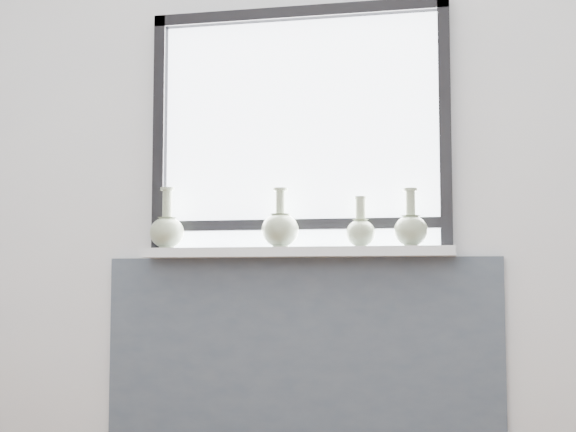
% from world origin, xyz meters
% --- Properties ---
extents(back_wall, '(3.60, 0.02, 2.60)m').
position_xyz_m(back_wall, '(0.00, 1.81, 1.30)').
color(back_wall, silver).
rests_on(back_wall, ground).
extents(apron_panel, '(1.70, 0.03, 0.86)m').
position_xyz_m(apron_panel, '(0.00, 1.78, 0.43)').
color(apron_panel, '#48515D').
rests_on(apron_panel, ground).
extents(windowsill, '(1.32, 0.18, 0.04)m').
position_xyz_m(windowsill, '(0.00, 1.71, 0.88)').
color(windowsill, silver).
rests_on(windowsill, apron_panel).
extents(window, '(1.30, 0.06, 1.05)m').
position_xyz_m(window, '(0.00, 1.77, 1.44)').
color(window, black).
rests_on(window, windowsill).
extents(vase_a, '(0.15, 0.15, 0.26)m').
position_xyz_m(vase_a, '(-0.56, 1.68, 0.98)').
color(vase_a, gray).
rests_on(vase_a, windowsill).
extents(vase_b, '(0.16, 0.16, 0.25)m').
position_xyz_m(vase_b, '(-0.06, 1.69, 0.98)').
color(vase_b, gray).
rests_on(vase_b, windowsill).
extents(vase_c, '(0.12, 0.12, 0.21)m').
position_xyz_m(vase_c, '(0.28, 1.70, 0.97)').
color(vase_c, gray).
rests_on(vase_c, windowsill).
extents(vase_d, '(0.14, 0.14, 0.24)m').
position_xyz_m(vase_d, '(0.48, 1.69, 0.98)').
color(vase_d, gray).
rests_on(vase_d, windowsill).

